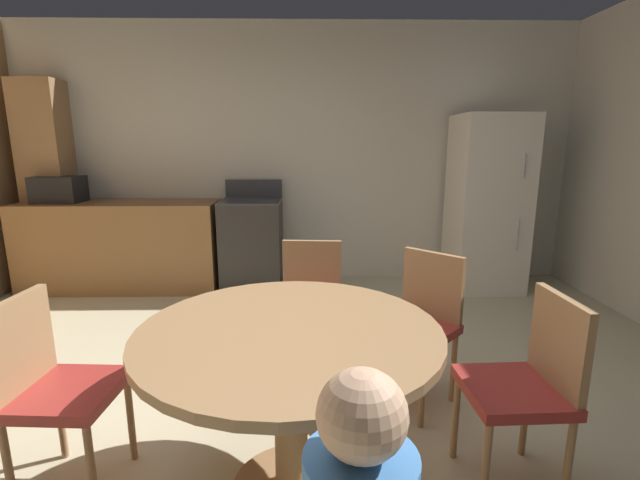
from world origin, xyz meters
TOP-DOWN VIEW (x-y plane):
  - ground_plane at (0.00, 0.00)m, footprint 14.00×14.00m
  - wall_back at (0.00, 2.88)m, footprint 6.14×0.12m
  - kitchen_counter at (-1.79, 2.48)m, footprint 1.97×0.60m
  - pantry_column at (-2.55, 2.66)m, footprint 0.44×0.36m
  - oven_range at (-0.45, 2.48)m, footprint 0.60×0.60m
  - refrigerator at (1.94, 2.43)m, footprint 0.68×0.68m
  - microwave at (-2.36, 2.48)m, footprint 0.44×0.32m
  - dining_table at (0.07, -0.34)m, footprint 1.23×1.23m
  - chair_north at (0.15, 0.67)m, footprint 0.43×0.43m
  - chair_east at (1.08, -0.30)m, footprint 0.41×0.41m
  - chair_northeast at (0.79, 0.38)m, footprint 0.57×0.57m
  - chair_west at (-0.94, -0.28)m, footprint 0.42×0.42m

SIDE VIEW (x-z plane):
  - ground_plane at x=0.00m, z-range 0.00..0.00m
  - kitchen_counter at x=-1.79m, z-range 0.00..0.90m
  - oven_range at x=-0.45m, z-range -0.08..1.02m
  - chair_north at x=0.15m, z-range 0.07..0.94m
  - chair_east at x=1.08m, z-range 0.07..0.94m
  - chair_northeast at x=0.79m, z-range 0.07..0.94m
  - chair_west at x=-0.94m, z-range 0.07..0.94m
  - dining_table at x=0.07m, z-range 0.22..0.98m
  - refrigerator at x=1.94m, z-range 0.00..1.76m
  - microwave at x=-2.36m, z-range 0.90..1.16m
  - pantry_column at x=-2.55m, z-range 0.00..2.10m
  - wall_back at x=0.00m, z-range 0.00..2.70m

